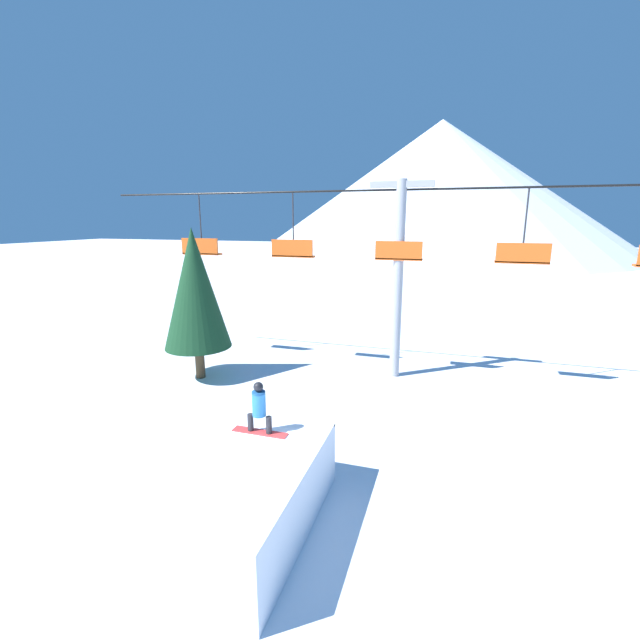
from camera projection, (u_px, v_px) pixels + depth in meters
The scene contains 6 objects.
ground_plane at pixel (254, 529), 8.99m from camera, with size 220.00×220.00×0.00m, color white.
mountain_ridge at pixel (439, 188), 79.82m from camera, with size 68.77×68.77×23.95m.
snow_ramp at pixel (245, 495), 8.87m from camera, with size 2.66×4.41×1.53m.
snowboarder at pixel (259, 408), 9.74m from camera, with size 1.32×0.31×1.25m.
chairlift at pixel (399, 260), 16.68m from camera, with size 25.87×0.44×7.83m.
pine_tree_near at pixel (195, 289), 16.77m from camera, with size 2.63×2.63×6.06m.
Camera 1 is at (3.63, -6.97, 6.34)m, focal length 24.00 mm.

